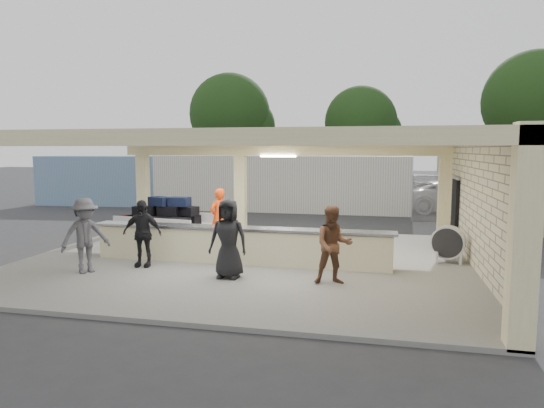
% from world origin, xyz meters
% --- Properties ---
extents(ground, '(120.00, 120.00, 0.00)m').
position_xyz_m(ground, '(0.00, 0.00, 0.00)').
color(ground, '#2B2B2D').
rests_on(ground, ground).
extents(pavilion, '(12.01, 10.00, 3.55)m').
position_xyz_m(pavilion, '(0.21, 0.66, 1.35)').
color(pavilion, slate).
rests_on(pavilion, ground).
extents(baggage_counter, '(8.20, 0.58, 0.98)m').
position_xyz_m(baggage_counter, '(0.00, -0.50, 0.59)').
color(baggage_counter, beige).
rests_on(baggage_counter, pavilion).
extents(luggage_cart, '(2.88, 2.01, 1.57)m').
position_xyz_m(luggage_cart, '(-2.91, 1.09, 0.94)').
color(luggage_cart, silver).
rests_on(luggage_cart, pavilion).
extents(drum_fan, '(0.94, 0.56, 1.00)m').
position_xyz_m(drum_fan, '(5.46, 0.84, 0.63)').
color(drum_fan, silver).
rests_on(drum_fan, pavilion).
extents(baggage_handler, '(0.67, 0.76, 1.83)m').
position_xyz_m(baggage_handler, '(-1.25, 1.49, 1.01)').
color(baggage_handler, '#FF440D').
rests_on(baggage_handler, pavilion).
extents(passenger_a, '(0.93, 0.57, 1.78)m').
position_xyz_m(passenger_a, '(2.64, -1.93, 0.99)').
color(passenger_a, brown).
rests_on(passenger_a, pavilion).
extents(passenger_b, '(1.05, 0.48, 1.74)m').
position_xyz_m(passenger_b, '(-2.35, -1.39, 0.97)').
color(passenger_b, black).
rests_on(passenger_b, pavilion).
extents(passenger_c, '(1.05, 1.22, 1.86)m').
position_xyz_m(passenger_c, '(-3.41, -2.28, 1.03)').
color(passenger_c, '#45454A').
rests_on(passenger_c, pavilion).
extents(passenger_d, '(0.92, 0.39, 1.88)m').
position_xyz_m(passenger_d, '(0.17, -1.95, 1.04)').
color(passenger_d, black).
rests_on(passenger_d, pavilion).
extents(car_white_a, '(6.02, 4.04, 1.57)m').
position_xyz_m(car_white_a, '(7.24, 12.73, 0.79)').
color(car_white_a, white).
rests_on(car_white_a, ground).
extents(car_white_b, '(4.96, 2.08, 1.54)m').
position_xyz_m(car_white_b, '(10.44, 13.40, 0.77)').
color(car_white_b, white).
rests_on(car_white_b, ground).
extents(car_dark, '(3.98, 1.44, 1.32)m').
position_xyz_m(car_dark, '(6.09, 14.57, 0.66)').
color(car_dark, black).
rests_on(car_dark, ground).
extents(container_white, '(12.94, 2.62, 2.80)m').
position_xyz_m(container_white, '(-1.38, 11.63, 1.40)').
color(container_white, silver).
rests_on(container_white, ground).
extents(container_blue, '(10.72, 3.48, 2.74)m').
position_xyz_m(container_blue, '(-9.96, 12.20, 1.37)').
color(container_blue, '#708BB4').
rests_on(container_blue, ground).
extents(tree_left, '(6.60, 6.30, 9.00)m').
position_xyz_m(tree_left, '(-7.68, 24.16, 5.59)').
color(tree_left, '#382619').
rests_on(tree_left, ground).
extents(tree_mid, '(6.00, 5.60, 8.00)m').
position_xyz_m(tree_mid, '(2.32, 26.16, 4.96)').
color(tree_mid, '#382619').
rests_on(tree_mid, ground).
extents(tree_right, '(7.20, 7.00, 10.00)m').
position_xyz_m(tree_right, '(14.32, 25.16, 6.21)').
color(tree_right, '#382619').
rests_on(tree_right, ground).
extents(adjacent_building, '(6.00, 8.00, 3.20)m').
position_xyz_m(adjacent_building, '(9.50, 10.00, 1.60)').
color(adjacent_building, '#B7AC92').
rests_on(adjacent_building, ground).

